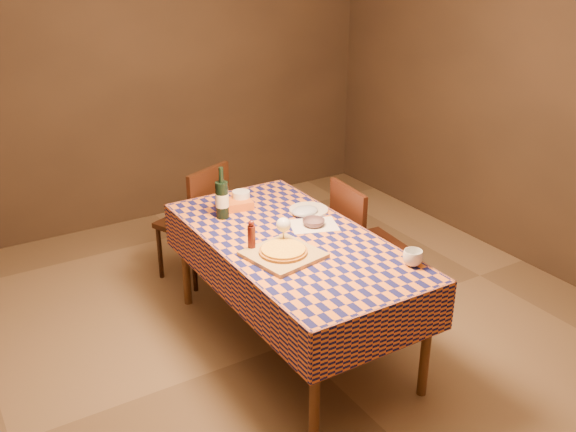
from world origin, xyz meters
The scene contains 16 objects.
room centered at (0.00, 0.00, 1.35)m, with size 5.00×5.10×2.70m.
dining_table centered at (0.00, 0.00, 0.69)m, with size 0.94×1.84×0.77m.
cutting_board centered at (-0.17, -0.18, 0.78)m, with size 0.38×0.38×0.02m, color tan.
pizza centered at (-0.17, -0.18, 0.81)m, with size 0.33×0.33×0.03m.
pepper_mill centered at (-0.29, -0.02, 0.86)m, with size 0.06×0.06×0.20m.
bowl centered at (0.21, 0.08, 0.79)m, with size 0.14×0.14×0.04m, color #5B444C.
wine_glass centered at (-0.09, -0.05, 0.90)m, with size 0.09×0.09×0.18m.
wine_bottle centered at (-0.22, 0.51, 0.90)m, with size 0.11×0.11×0.35m.
deli_tub centered at (-0.02, 0.64, 0.82)m, with size 0.12×0.12×0.10m, color silver.
takeout_container centered at (-0.08, 0.60, 0.80)m, with size 0.23×0.16×0.06m, color #C65C1A.
white_plate centered at (0.32, 0.30, 0.78)m, with size 0.26×0.26×0.02m, color silver.
tumbler centered at (0.39, -0.65, 0.82)m, with size 0.11×0.11×0.09m, color silver.
flour_patch centered at (0.22, 0.09, 0.77)m, with size 0.29×0.23×0.00m, color silver.
flour_bag centered at (0.26, 0.26, 0.80)m, with size 0.19×0.14×0.05m, color #A2B3CF.
chair_far centered at (-0.13, 1.13, 0.52)m, with size 0.56×0.56×0.93m.
chair_right centered at (0.68, 0.18, 0.52)m, with size 0.46×0.45×0.93m.
Camera 1 is at (-1.88, -3.01, 2.47)m, focal length 40.00 mm.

